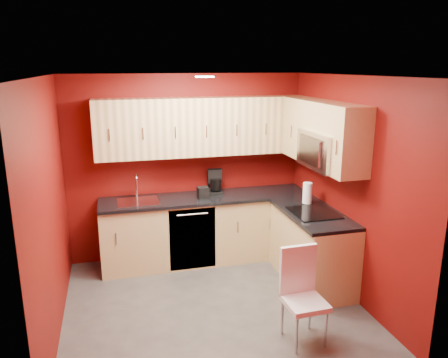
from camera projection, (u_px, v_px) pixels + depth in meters
name	position (u px, v px, depth m)	size (l,w,h in m)	color
floor	(213.00, 305.00, 4.88)	(3.20, 3.20, 0.00)	#53514E
ceiling	(211.00, 76.00, 4.25)	(3.20, 3.20, 0.00)	white
wall_back	(187.00, 167.00, 5.97)	(3.20, 3.20, 0.00)	#640D09
wall_front	(259.00, 258.00, 3.16)	(3.20, 3.20, 0.00)	#640D09
wall_left	(49.00, 211.00, 4.17)	(3.00, 3.00, 0.00)	#640D09
wall_right	(349.00, 188.00, 4.96)	(3.00, 3.00, 0.00)	#640D09
base_cabinets_back	(207.00, 229.00, 5.94)	(2.80, 0.60, 0.87)	tan
base_cabinets_right	(311.00, 248.00, 5.32)	(0.60, 1.30, 0.87)	tan
countertop_back	(207.00, 198.00, 5.81)	(2.80, 0.63, 0.04)	black
countertop_right	(313.00, 214.00, 5.19)	(0.63, 1.27, 0.04)	black
upper_cabinets_back	(204.00, 126.00, 5.71)	(2.80, 0.35, 0.75)	#ECBF85
upper_cabinets_right	(320.00, 127.00, 5.17)	(0.35, 1.55, 0.75)	#ECBF85
microwave	(326.00, 150.00, 4.99)	(0.42, 0.76, 0.42)	silver
cooktop	(314.00, 213.00, 5.15)	(0.50, 0.55, 0.01)	black
sink	(138.00, 199.00, 5.59)	(0.52, 0.42, 0.35)	silver
dishwasher_front	(193.00, 239.00, 5.61)	(0.60, 0.02, 0.82)	black
downlight	(205.00, 77.00, 4.53)	(0.20, 0.20, 0.01)	white
coffee_maker	(215.00, 182.00, 5.92)	(0.19, 0.25, 0.32)	black
napkin_holder	(203.00, 192.00, 5.72)	(0.13, 0.13, 0.15)	black
paper_towel	(307.00, 193.00, 5.46)	(0.16, 0.16, 0.27)	white
dining_chair	(305.00, 298.00, 4.14)	(0.37, 0.39, 0.93)	white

